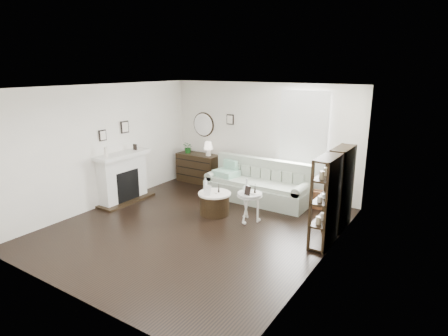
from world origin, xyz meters
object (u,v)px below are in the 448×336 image
Objects in this scene: drum_table at (215,203)px; pedestal_table at (250,195)px; sofa at (258,187)px; dresser at (198,168)px.

pedestal_table is (0.82, 0.06, 0.31)m from drum_table.
sofa reaches higher than dresser.
drum_table is (-0.35, -1.30, -0.07)m from sofa.
pedestal_table is (2.50, -1.64, 0.17)m from dresser.
pedestal_table is at bearing 4.03° from drum_table.
pedestal_table reaches higher than drum_table.
sofa is at bearing 74.76° from drum_table.
drum_table is (1.68, -1.69, -0.15)m from dresser.
sofa reaches higher than pedestal_table.
pedestal_table is at bearing -33.17° from dresser.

